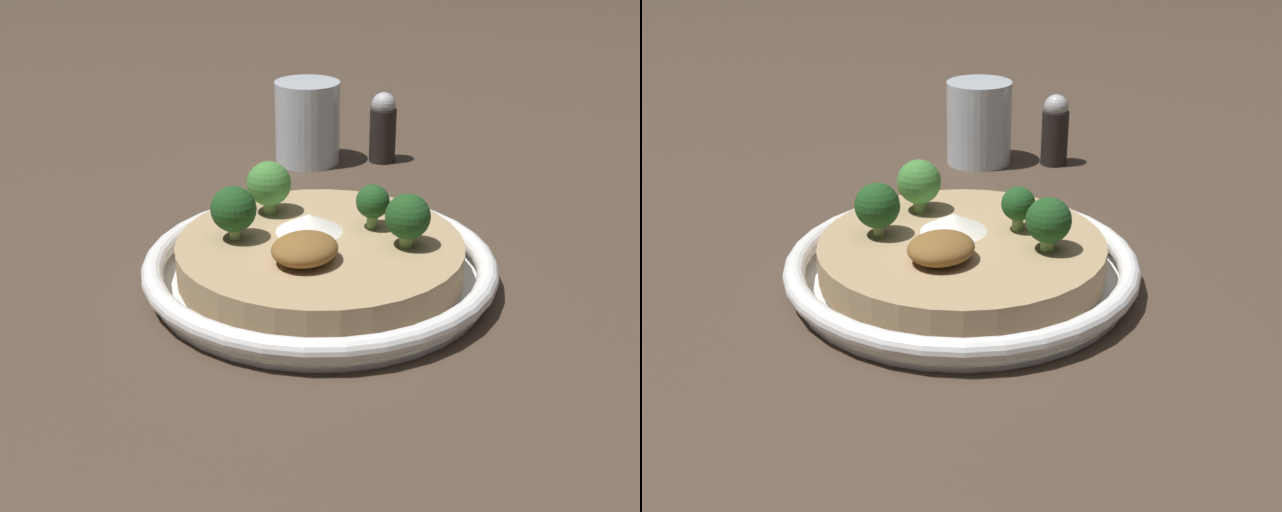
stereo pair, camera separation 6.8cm
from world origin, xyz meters
The scene contains 10 objects.
ground_plane centered at (0.00, 0.00, 0.00)m, with size 6.00×6.00×0.00m, color #47382B.
risotto_bowl centered at (0.00, 0.00, 0.02)m, with size 0.30×0.30×0.04m.
cheese_sprinkle centered at (-0.01, -0.02, 0.05)m, with size 0.06×0.06×0.02m.
crispy_onion_garnish centered at (0.04, 0.02, 0.05)m, with size 0.06×0.05×0.02m.
broccoli_left centered at (-0.05, 0.02, 0.06)m, with size 0.03×0.03×0.04m.
broccoli_front_left centered at (-0.02, -0.07, 0.07)m, with size 0.04×0.04×0.05m.
broccoli_back centered at (-0.04, 0.06, 0.07)m, with size 0.04×0.04×0.05m.
broccoli_front centered at (0.04, -0.06, 0.07)m, with size 0.04×0.04×0.05m.
drinking_glass centered at (-0.24, -0.21, 0.05)m, with size 0.08×0.08×0.10m.
pepper_shaker centered at (-0.30, -0.14, 0.04)m, with size 0.03×0.03×0.09m.
Camera 2 is at (0.44, 0.43, 0.32)m, focal length 45.00 mm.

